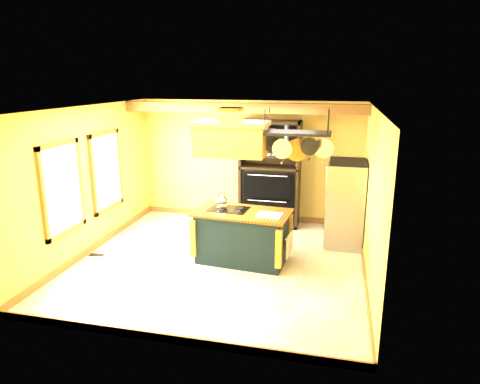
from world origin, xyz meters
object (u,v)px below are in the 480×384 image
at_px(range_hood, 231,137).
at_px(hutch, 270,185).
at_px(kitchen_island, 242,236).
at_px(refrigerator, 345,206).
at_px(pot_rack, 297,139).

bearing_deg(range_hood, hutch, 80.84).
distance_m(kitchen_island, refrigerator, 2.15).
bearing_deg(hutch, range_hood, -99.16).
xyz_separation_m(pot_rack, hutch, (-0.76, 2.11, -1.32)).
distance_m(pot_rack, hutch, 2.60).
height_order(range_hood, pot_rack, same).
height_order(kitchen_island, hutch, hutch).
relative_size(kitchen_island, pot_rack, 1.47).
relative_size(range_hood, pot_rack, 1.06).
distance_m(pot_rack, refrigerator, 2.04).
bearing_deg(pot_rack, range_hood, -179.35).
height_order(kitchen_island, pot_rack, pot_rack).
bearing_deg(refrigerator, pot_rack, -125.37).
height_order(pot_rack, hutch, pot_rack).
bearing_deg(range_hood, refrigerator, 31.69).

